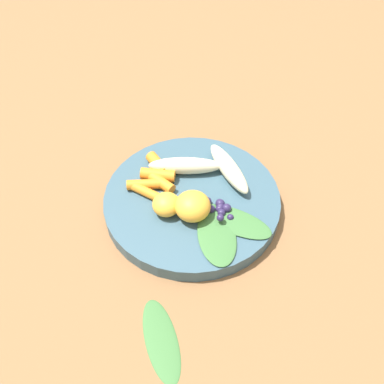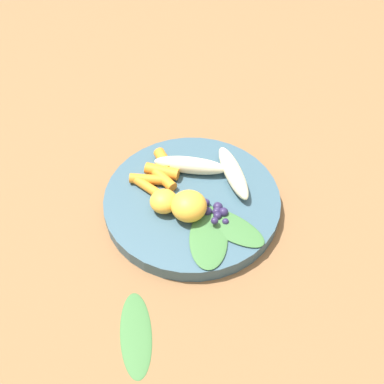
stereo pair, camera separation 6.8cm
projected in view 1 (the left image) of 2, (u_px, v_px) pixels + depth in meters
The scene contains 15 objects.
ground_plane at pixel (192, 206), 0.71m from camera, with size 2.40×2.40×0.00m, color brown.
bowl at pixel (192, 201), 0.70m from camera, with size 0.28×0.28×0.02m, color #385666.
banana_peeled_left at pixel (185, 166), 0.71m from camera, with size 0.12×0.03×0.03m, color beige.
banana_peeled_right at pixel (229, 168), 0.71m from camera, with size 0.12×0.03×0.03m, color beige.
orange_segment_near at pixel (193, 206), 0.65m from camera, with size 0.05×0.05×0.04m, color #F4A833.
orange_segment_far at pixel (166, 204), 0.66m from camera, with size 0.04×0.04×0.03m, color #F4A833.
carrot_front at pixel (158, 164), 0.72m from camera, with size 0.02×0.02×0.05m, color orange.
carrot_mid_left at pixel (158, 175), 0.70m from camera, with size 0.02×0.02×0.06m, color orange.
carrot_mid_right at pixel (161, 182), 0.70m from camera, with size 0.02×0.02×0.05m, color orange.
carrot_rear at pixel (144, 184), 0.69m from camera, with size 0.02×0.02×0.06m, color orange.
carrot_small at pixel (145, 191), 0.68m from camera, with size 0.01×0.01×0.06m, color orange.
blueberry_pile at pixel (219, 208), 0.66m from camera, with size 0.04×0.05×0.02m.
kale_leaf_left at pixel (215, 236), 0.63m from camera, with size 0.11×0.06×0.01m, color #3D7038.
kale_leaf_right at pixel (235, 221), 0.65m from camera, with size 0.12×0.05×0.01m, color #3D7038.
kale_leaf_stray at pixel (161, 340), 0.56m from camera, with size 0.12×0.04×0.01m, color #3D7038.
Camera 1 is at (0.19, 0.41, 0.54)m, focal length 41.05 mm.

